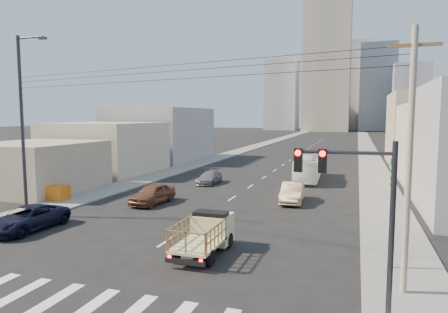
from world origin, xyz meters
The scene contains 26 objects.
ground centered at (0.00, 0.00, 0.00)m, with size 420.00×420.00×0.00m, color black.
sidewalk_left centered at (-11.75, 70.00, 0.06)m, with size 3.50×180.00×0.12m, color slate.
sidewalk_right centered at (11.75, 70.00, 0.06)m, with size 3.50×180.00×0.12m, color slate.
crosswalk centered at (0.02, -6.00, 0.01)m, with size 18.59×3.80×0.01m.
lane_dashes centered at (0.00, 53.00, 0.01)m, with size 0.15×104.00×0.01m.
flatbed_pickup centered at (2.66, 1.00, 1.09)m, with size 1.95×4.41×1.90m.
navy_pickup centered at (-8.81, 1.38, 0.71)m, with size 2.37×5.14×1.43m, color black.
city_bus centered at (4.84, 25.79, 1.36)m, with size 2.29×9.78×2.73m, color white.
sedan_brown centered at (-5.24, 10.19, 0.78)m, with size 1.83×4.55×1.55m, color brown.
sedan_tan centered at (4.95, 14.15, 0.76)m, with size 1.62×4.64×1.53m, color tan.
sedan_grey centered at (-4.32, 20.24, 0.61)m, with size 1.70×4.17×1.21m, color slate.
traffic_signal centered at (9.77, -3.51, 4.08)m, with size 3.23×0.35×6.00m.
green_sign centered at (11.16, 1.50, 3.74)m, with size 0.18×1.60×5.00m.
utility_pole centered at (11.50, -1.00, 5.19)m, with size 1.80×0.24×10.00m.
streetlamp_left centered at (-11.39, 4.00, 6.44)m, with size 2.36×0.25×12.00m.
overhead_wires centered at (0.00, 1.50, 8.97)m, with size 23.01×5.02×0.72m.
crate_stack centered at (-13.00, 8.57, 0.69)m, with size 1.80×1.20×1.14m.
bldg_right_far centered at (20.00, 44.00, 5.00)m, with size 12.00×16.00×10.00m, color tan.
bldg_left_near centered at (-18.00, 12.00, 2.20)m, with size 9.00×10.00×4.40m, color tan.
bldg_left_mid centered at (-19.00, 24.00, 3.00)m, with size 11.00×12.00×6.00m, color #C0B39B.
bldg_left_far centered at (-19.50, 39.00, 4.00)m, with size 12.00×16.00×8.00m, color #949496.
high_rise_tower centered at (-4.00, 170.00, 30.00)m, with size 20.00×20.00×60.00m, color tan.
midrise_ne centered at (18.00, 185.00, 20.00)m, with size 16.00×16.00×40.00m, color #989AA0.
midrise_nw centered at (-26.00, 180.00, 17.00)m, with size 15.00×15.00×34.00m, color #989AA0.
midrise_back centered at (6.00, 200.00, 22.00)m, with size 18.00×18.00×44.00m, color #949496.
midrise_east centered at (30.00, 165.00, 14.00)m, with size 14.00×14.00×28.00m, color #989AA0.
Camera 1 is at (9.65, -16.96, 6.77)m, focal length 32.00 mm.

